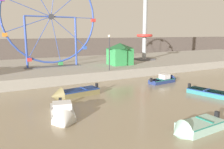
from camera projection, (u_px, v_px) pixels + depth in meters
quay_promenade at (18, 71)px, 30.75m from camera, size 110.00×18.95×1.12m
distant_town_skyline at (7, 50)px, 47.20m from camera, size 140.00×3.00×4.40m
motorboat_navy_blue at (166, 80)px, 25.99m from camera, size 4.36×1.54×1.27m
motorboat_olive_wood at (72, 93)px, 20.08m from camera, size 4.69×1.93×1.38m
motorboat_pale_grey at (63, 115)px, 14.77m from camera, size 2.42×4.66×1.56m
motorboat_seafoam at (193, 128)px, 12.74m from camera, size 3.84×1.50×1.28m
ferris_wheel_blue_frame at (51, 18)px, 29.25m from camera, size 12.38×1.20×12.70m
drop_tower_steel_tower at (145, 24)px, 37.31m from camera, size 2.80×2.80×15.66m
carnival_booth_green_kiosk at (120, 53)px, 32.26m from camera, size 3.33×3.11×3.10m
promenade_lamp_near at (109, 47)px, 27.02m from camera, size 0.32×0.32×4.30m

